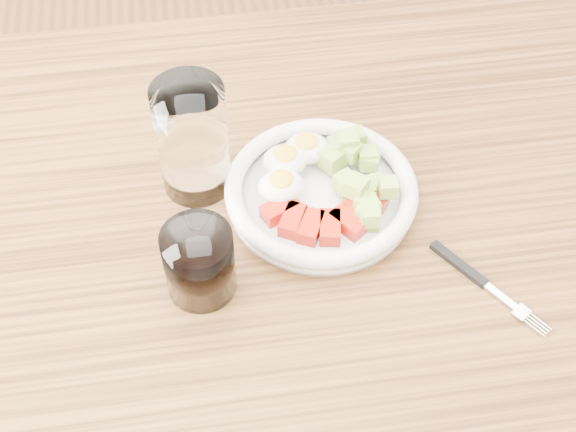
% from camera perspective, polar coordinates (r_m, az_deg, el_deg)
% --- Properties ---
extents(dining_table, '(1.50, 0.90, 0.77)m').
position_cam_1_polar(dining_table, '(1.06, 0.62, -4.82)').
color(dining_table, brown).
rests_on(dining_table, ground).
extents(bowl, '(0.24, 0.24, 0.06)m').
position_cam_1_polar(bowl, '(1.00, 2.37, 1.91)').
color(bowl, white).
rests_on(bowl, dining_table).
extents(fork, '(0.11, 0.15, 0.01)m').
position_cam_1_polar(fork, '(0.96, 13.08, -4.15)').
color(fork, black).
rests_on(fork, dining_table).
extents(water_glass, '(0.09, 0.09, 0.16)m').
position_cam_1_polar(water_glass, '(0.98, -6.81, 5.43)').
color(water_glass, white).
rests_on(water_glass, dining_table).
extents(coffee_glass, '(0.08, 0.08, 0.09)m').
position_cam_1_polar(coffee_glass, '(0.90, -6.33, -3.30)').
color(coffee_glass, white).
rests_on(coffee_glass, dining_table).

